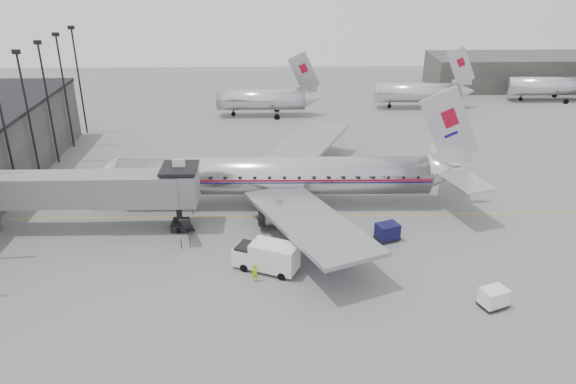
{
  "coord_description": "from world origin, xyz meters",
  "views": [
    {
      "loc": [
        0.05,
        -45.56,
        26.02
      ],
      "look_at": [
        1.35,
        4.9,
        3.2
      ],
      "focal_mm": 35.0,
      "sensor_mm": 36.0,
      "label": 1
    }
  ],
  "objects_px": {
    "airliner": "(282,176)",
    "baggage_cart_navy": "(387,231)",
    "baggage_cart_white": "(494,297)",
    "ramp_worker": "(255,273)",
    "service_van": "(267,256)"
  },
  "relations": [
    {
      "from": "airliner",
      "to": "baggage_cart_navy",
      "type": "bearing_deg",
      "value": -39.0
    },
    {
      "from": "baggage_cart_white",
      "to": "ramp_worker",
      "type": "bearing_deg",
      "value": 145.27
    },
    {
      "from": "service_van",
      "to": "ramp_worker",
      "type": "bearing_deg",
      "value": -94.79
    },
    {
      "from": "service_van",
      "to": "baggage_cart_navy",
      "type": "relative_size",
      "value": 2.33
    },
    {
      "from": "baggage_cart_white",
      "to": "baggage_cart_navy",
      "type": "bearing_deg",
      "value": 97.49
    },
    {
      "from": "ramp_worker",
      "to": "airliner",
      "type": "bearing_deg",
      "value": 57.16
    },
    {
      "from": "airliner",
      "to": "service_van",
      "type": "height_order",
      "value": "airliner"
    },
    {
      "from": "airliner",
      "to": "baggage_cart_navy",
      "type": "xyz_separation_m",
      "value": [
        9.8,
        -8.23,
        -2.36
      ]
    },
    {
      "from": "airliner",
      "to": "service_van",
      "type": "xyz_separation_m",
      "value": [
        -1.53,
        -13.22,
        -1.87
      ]
    },
    {
      "from": "airliner",
      "to": "baggage_cart_navy",
      "type": "relative_size",
      "value": 15.96
    },
    {
      "from": "service_van",
      "to": "baggage_cart_navy",
      "type": "distance_m",
      "value": 12.39
    },
    {
      "from": "service_van",
      "to": "baggage_cart_navy",
      "type": "xyz_separation_m",
      "value": [
        11.33,
        4.98,
        -0.5
      ]
    },
    {
      "from": "baggage_cart_navy",
      "to": "ramp_worker",
      "type": "height_order",
      "value": "baggage_cart_navy"
    },
    {
      "from": "airliner",
      "to": "baggage_cart_white",
      "type": "bearing_deg",
      "value": -48.82
    },
    {
      "from": "service_van",
      "to": "baggage_cart_white",
      "type": "height_order",
      "value": "service_van"
    }
  ]
}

